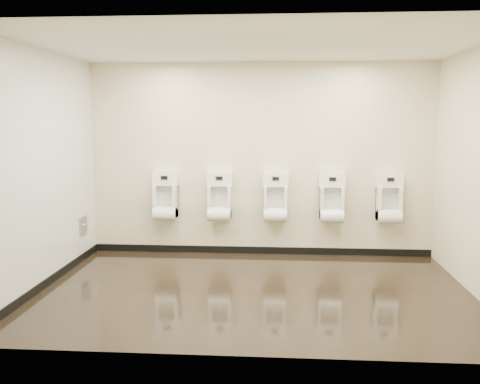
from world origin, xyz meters
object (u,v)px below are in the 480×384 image
object	(u,v)px
access_panel	(83,225)
urinal_0	(165,199)
urinal_1	(220,200)
urinal_2	(276,201)
urinal_3	(332,201)
urinal_4	(389,202)

from	to	relation	value
access_panel	urinal_0	distance (m)	1.22
access_panel	urinal_1	world-z (taller)	urinal_1
urinal_0	urinal_2	size ratio (longest dim) A/B	1.00
urinal_0	urinal_3	distance (m)	2.42
urinal_1	urinal_2	xyz separation A→B (m)	(0.81, 0.00, 0.00)
urinal_4	access_panel	bearing A→B (deg)	-174.40
urinal_3	urinal_4	bearing A→B (deg)	0.00
urinal_1	urinal_4	size ratio (longest dim) A/B	1.00
urinal_0	urinal_2	distance (m)	1.62
urinal_3	urinal_4	distance (m)	0.81
urinal_2	urinal_4	size ratio (longest dim) A/B	1.00
urinal_1	urinal_2	size ratio (longest dim) A/B	1.00
urinal_0	urinal_4	distance (m)	3.23
access_panel	urinal_3	distance (m)	3.56
access_panel	urinal_1	xyz separation A→B (m)	(1.90, 0.42, 0.32)
urinal_0	urinal_1	size ratio (longest dim) A/B	1.00
access_panel	urinal_3	world-z (taller)	urinal_3
urinal_3	urinal_4	size ratio (longest dim) A/B	1.00
urinal_1	urinal_0	bearing A→B (deg)	180.00
access_panel	urinal_2	xyz separation A→B (m)	(2.71, 0.42, 0.32)
access_panel	urinal_2	size ratio (longest dim) A/B	0.35
urinal_0	urinal_2	xyz separation A→B (m)	(1.62, 0.00, 0.00)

